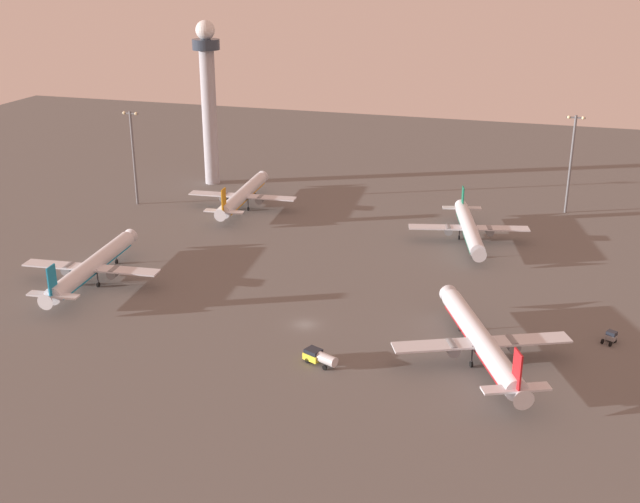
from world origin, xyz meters
TOP-DOWN VIEW (x-y plane):
  - ground_plane at (0.00, 0.00)m, footprint 416.00×416.00m
  - control_tower at (-57.69, 86.16)m, footprint 8.00×8.00m
  - airplane_mid_apron at (33.34, -4.81)m, footprint 29.89×37.83m
  - airplane_terminal_side at (-49.70, 6.22)m, footprint 30.40×39.00m
  - airplane_near_gate at (24.08, 55.28)m, footprint 29.12×37.14m
  - airplane_taxiway_distant at (-39.01, 64.94)m, footprint 30.23×38.81m
  - fuel_truck at (7.09, -13.90)m, footprint 6.62×4.41m
  - pushback_tug at (55.29, 9.32)m, footprint 3.00×3.56m
  - apron_light_west at (46.55, 86.74)m, footprint 4.80×0.90m
  - apron_light_east at (-69.00, 60.00)m, footprint 4.80×0.90m

SIDE VIEW (x-z plane):
  - ground_plane at x=0.00m, z-range 0.00..0.00m
  - pushback_tug at x=55.29m, z-range 0.04..2.09m
  - fuel_truck at x=7.09m, z-range 0.19..2.54m
  - airplane_near_gate at x=24.08m, z-range -1.18..8.46m
  - airplane_taxiway_distant at x=-39.01m, z-range -1.21..8.73m
  - airplane_terminal_side at x=-49.70m, z-range -1.22..8.78m
  - airplane_mid_apron at x=33.34m, z-range -1.26..9.03m
  - apron_light_east at x=-69.00m, z-range 1.85..28.07m
  - apron_light_west at x=46.55m, z-range 1.85..28.45m
  - control_tower at x=-57.69m, z-range 3.38..51.69m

